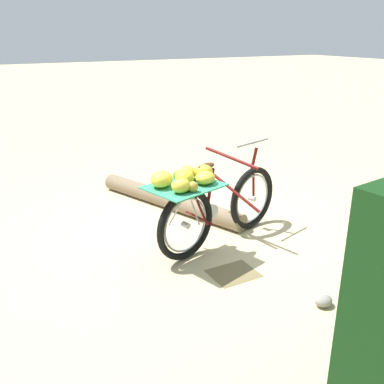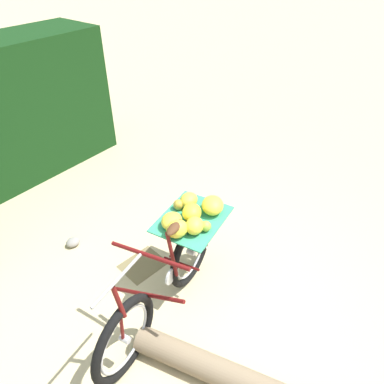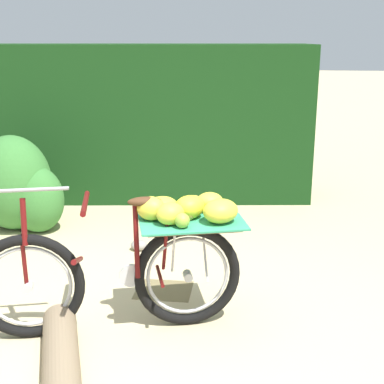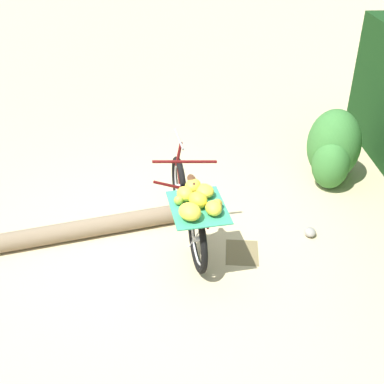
{
  "view_description": "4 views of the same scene",
  "coord_description": "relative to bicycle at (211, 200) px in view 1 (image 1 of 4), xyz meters",
  "views": [
    {
      "loc": [
        -2.19,
        -3.91,
        2.15
      ],
      "look_at": [
        -0.35,
        -0.53,
        0.73
      ],
      "focal_mm": 40.88,
      "sensor_mm": 36.0,
      "label": 1
    },
    {
      "loc": [
        1.35,
        1.29,
        2.91
      ],
      "look_at": [
        -0.54,
        -0.59,
        0.93
      ],
      "focal_mm": 33.34,
      "sensor_mm": 36.0,
      "label": 2
    },
    {
      "loc": [
        -0.8,
        2.85,
        1.93
      ],
      "look_at": [
        -0.4,
        -0.5,
        0.94
      ],
      "focal_mm": 49.91,
      "sensor_mm": 36.0,
      "label": 3
    },
    {
      "loc": [
        -4.37,
        -0.68,
        3.5
      ],
      "look_at": [
        -0.32,
        -0.38,
        0.9
      ],
      "focal_mm": 45.74,
      "sensor_mm": 36.0,
      "label": 4
    }
  ],
  "objects": [
    {
      "name": "leaf_litter_patch",
      "position": [
        -0.09,
        -0.58,
        -0.52
      ],
      "size": [
        0.44,
        0.36,
        0.01
      ],
      "primitive_type": "cube",
      "color": "olive",
      "rests_on": "ground_plane"
    },
    {
      "name": "ground_plane",
      "position": [
        0.03,
        0.34,
        -0.52
      ],
      "size": [
        60.0,
        60.0,
        0.0
      ],
      "primitive_type": "plane",
      "color": "#C6B284"
    },
    {
      "name": "path_stone",
      "position": [
        0.28,
        -1.37,
        -0.48
      ],
      "size": [
        0.16,
        0.13,
        0.1
      ],
      "primitive_type": "ellipsoid",
      "color": "gray",
      "rests_on": "ground_plane"
    },
    {
      "name": "bicycle",
      "position": [
        0.0,
        0.0,
        0.0
      ],
      "size": [
        1.79,
        0.9,
        1.03
      ],
      "rotation": [
        0.0,
        0.0,
        0.28
      ],
      "color": "black",
      "rests_on": "ground_plane"
    },
    {
      "name": "fallen_log",
      "position": [
        0.08,
        1.19,
        -0.42
      ],
      "size": [
        1.03,
        2.22,
        0.22
      ],
      "primitive_type": "cylinder",
      "rotation": [
        0.0,
        1.57,
        -1.2
      ],
      "color": "#7F6B51",
      "rests_on": "ground_plane"
    }
  ]
}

